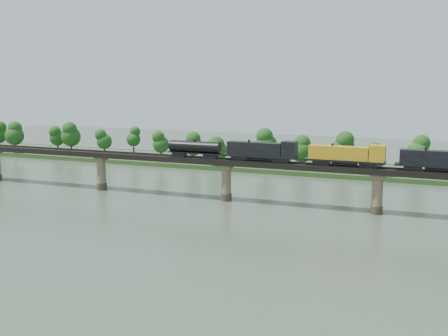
% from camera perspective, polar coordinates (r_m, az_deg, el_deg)
% --- Properties ---
extents(ground, '(400.00, 400.00, 0.00)m').
position_cam_1_polar(ground, '(127.21, -4.69, -6.11)').
color(ground, '#374737').
rests_on(ground, ground).
extents(far_bank, '(300.00, 24.00, 1.60)m').
position_cam_1_polar(far_bank, '(204.98, 5.82, 0.10)').
color(far_bank, '#28451B').
rests_on(far_bank, ground).
extents(bridge, '(236.00, 30.00, 11.50)m').
position_cam_1_polar(bridge, '(152.73, 0.24, -1.33)').
color(bridge, '#473A2D').
rests_on(bridge, ground).
extents(bridge_superstructure, '(220.00, 4.90, 0.75)m').
position_cam_1_polar(bridge_superstructure, '(151.66, 0.24, 1.02)').
color(bridge_superstructure, black).
rests_on(bridge_superstructure, bridge).
extents(far_treeline, '(289.06, 17.54, 13.60)m').
position_cam_1_polar(far_treeline, '(201.94, 3.27, 2.29)').
color(far_treeline, '#382619').
rests_on(far_treeline, far_bank).
extents(freight_train, '(81.05, 3.16, 5.58)m').
position_cam_1_polar(freight_train, '(144.35, 9.35, 1.41)').
color(freight_train, black).
rests_on(freight_train, bridge).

